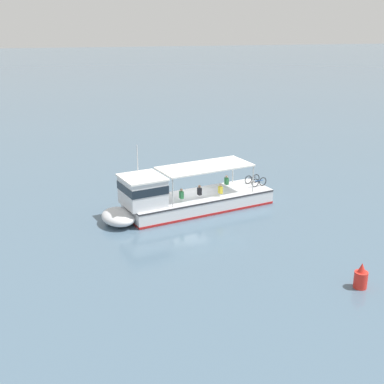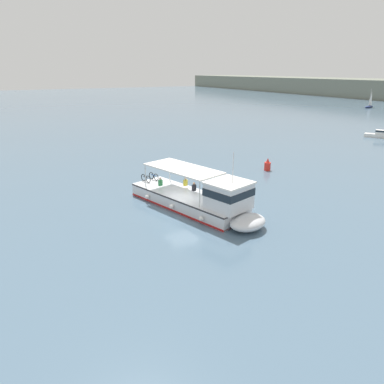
{
  "view_description": "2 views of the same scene",
  "coord_description": "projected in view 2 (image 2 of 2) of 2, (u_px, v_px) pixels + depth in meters",
  "views": [
    {
      "loc": [
        7.36,
        35.34,
        13.45
      ],
      "look_at": [
        -0.05,
        0.86,
        1.4
      ],
      "focal_mm": 48.84,
      "sensor_mm": 36.0,
      "label": 1
    },
    {
      "loc": [
        23.46,
        -11.66,
        10.67
      ],
      "look_at": [
        -0.05,
        0.86,
        1.4
      ],
      "focal_mm": 32.97,
      "sensor_mm": 36.0,
      "label": 2
    }
  ],
  "objects": [
    {
      "name": "ground_plane",
      "position": [
        183.0,
        210.0,
        28.24
      ],
      "size": [
        400.0,
        400.0,
        0.0
      ],
      "primitive_type": "plane",
      "color": "slate"
    },
    {
      "name": "motorboat_horizon_east",
      "position": [
        378.0,
        134.0,
        58.47
      ],
      "size": [
        3.76,
        2.94,
        1.26
      ],
      "color": "white",
      "rests_on": "ground"
    },
    {
      "name": "channel_buoy",
      "position": [
        267.0,
        165.0,
        39.31
      ],
      "size": [
        0.7,
        0.7,
        1.4
      ],
      "color": "red",
      "rests_on": "ground"
    },
    {
      "name": "ferry_main",
      "position": [
        201.0,
        200.0,
        27.65
      ],
      "size": [
        13.06,
        6.51,
        5.32
      ],
      "color": "silver",
      "rests_on": "ground"
    },
    {
      "name": "sailboat_outer_anchorage",
      "position": [
        369.0,
        106.0,
        104.23
      ],
      "size": [
        2.54,
        5.0,
        5.4
      ],
      "color": "navy",
      "rests_on": "ground"
    }
  ]
}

